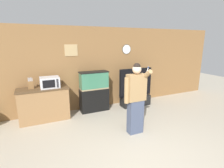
# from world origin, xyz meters

# --- Properties ---
(ground_plane) EXTENTS (18.00, 18.00, 0.00)m
(ground_plane) POSITION_xyz_m (0.00, 0.00, 0.00)
(ground_plane) COLOR #B2A893
(wall_back_paneled) EXTENTS (10.00, 0.08, 2.60)m
(wall_back_paneled) POSITION_xyz_m (0.00, 3.08, 1.30)
(wall_back_paneled) COLOR olive
(wall_back_paneled) RESTS_ON ground_plane
(counter_island) EXTENTS (1.34, 0.56, 0.93)m
(counter_island) POSITION_xyz_m (-1.55, 2.69, 0.47)
(counter_island) COLOR olive
(counter_island) RESTS_ON ground_plane
(microwave) EXTENTS (0.50, 0.39, 0.29)m
(microwave) POSITION_xyz_m (-1.36, 2.66, 1.07)
(microwave) COLOR silver
(microwave) RESTS_ON counter_island
(knife_block) EXTENTS (0.13, 0.10, 0.30)m
(knife_block) POSITION_xyz_m (-1.83, 2.74, 1.04)
(knife_block) COLOR brown
(knife_block) RESTS_ON counter_island
(aquarium_on_stand) EXTENTS (0.89, 0.35, 1.26)m
(aquarium_on_stand) POSITION_xyz_m (-0.06, 2.76, 0.63)
(aquarium_on_stand) COLOR black
(aquarium_on_stand) RESTS_ON ground_plane
(tv_on_stand) EXTENTS (1.22, 0.40, 1.29)m
(tv_on_stand) POSITION_xyz_m (1.37, 2.62, 0.37)
(tv_on_stand) COLOR black
(tv_on_stand) RESTS_ON ground_plane
(person_standing) EXTENTS (0.53, 0.40, 1.69)m
(person_standing) POSITION_xyz_m (0.36, 1.04, 0.88)
(person_standing) COLOR #424C66
(person_standing) RESTS_ON ground_plane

